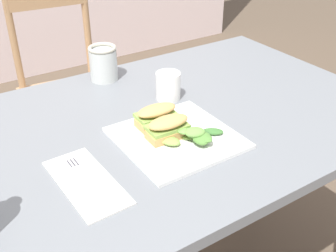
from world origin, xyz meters
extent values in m
cube|color=slate|center=(-0.03, -0.06, 0.72)|extent=(1.37, 0.82, 0.03)
cube|color=#2D2D33|center=(0.58, 0.28, 0.35)|extent=(0.07, 0.07, 0.71)
cylinder|color=tan|center=(-0.16, 0.62, 0.21)|extent=(0.03, 0.03, 0.43)
cylinder|color=tan|center=(0.18, 0.59, 0.21)|extent=(0.03, 0.03, 0.43)
cylinder|color=tan|center=(-0.13, 0.96, 0.21)|extent=(0.03, 0.03, 0.43)
cylinder|color=tan|center=(0.21, 0.93, 0.21)|extent=(0.03, 0.03, 0.43)
cube|color=tan|center=(0.03, 0.78, 0.44)|extent=(0.44, 0.44, 0.02)
cylinder|color=tan|center=(-0.13, 0.97, 0.66)|extent=(0.03, 0.03, 0.42)
cylinder|color=tan|center=(0.21, 0.94, 0.66)|extent=(0.03, 0.03, 0.42)
cube|color=tan|center=(0.04, 0.95, 0.84)|extent=(0.36, 0.06, 0.06)
cube|color=white|center=(-0.02, -0.17, 0.74)|extent=(0.28, 0.28, 0.01)
cube|color=tan|center=(-0.04, -0.16, 0.76)|extent=(0.11, 0.06, 0.02)
cube|color=#84A84C|center=(-0.04, -0.15, 0.78)|extent=(0.10, 0.07, 0.01)
ellipsoid|color=tan|center=(-0.04, -0.16, 0.79)|extent=(0.11, 0.06, 0.02)
cube|color=tan|center=(-0.04, -0.09, 0.76)|extent=(0.11, 0.06, 0.02)
cube|color=#84A84C|center=(-0.03, -0.09, 0.78)|extent=(0.10, 0.07, 0.01)
ellipsoid|color=tan|center=(-0.04, -0.09, 0.79)|extent=(0.11, 0.06, 0.02)
ellipsoid|color=#84A84C|center=(0.00, -0.19, 0.76)|extent=(0.06, 0.06, 0.01)
ellipsoid|color=#518438|center=(-0.02, -0.17, 0.76)|extent=(0.07, 0.04, 0.01)
ellipsoid|color=#518438|center=(0.01, -0.23, 0.77)|extent=(0.04, 0.06, 0.01)
ellipsoid|color=#3D7033|center=(0.06, -0.21, 0.76)|extent=(0.06, 0.06, 0.01)
ellipsoid|color=#6B9E47|center=(0.00, -0.19, 0.77)|extent=(0.04, 0.05, 0.01)
ellipsoid|color=#602D47|center=(-0.01, -0.15, 0.76)|extent=(0.05, 0.06, 0.02)
ellipsoid|color=#84A84C|center=(-0.06, -0.19, 0.76)|extent=(0.06, 0.07, 0.02)
ellipsoid|color=#3D7033|center=(0.01, -0.22, 0.77)|extent=(0.05, 0.05, 0.01)
ellipsoid|color=#518438|center=(0.00, -0.23, 0.77)|extent=(0.03, 0.05, 0.02)
ellipsoid|color=#3D7033|center=(0.00, -0.20, 0.77)|extent=(0.04, 0.06, 0.02)
ellipsoid|color=#6B9E47|center=(-0.02, -0.19, 0.78)|extent=(0.05, 0.05, 0.01)
ellipsoid|color=#6B9E47|center=(0.00, -0.21, 0.78)|extent=(0.06, 0.06, 0.02)
cube|color=silver|center=(-0.29, -0.20, 0.74)|extent=(0.12, 0.25, 0.00)
cube|color=silver|center=(-0.29, -0.23, 0.75)|extent=(0.01, 0.14, 0.00)
cube|color=silver|center=(-0.29, -0.13, 0.75)|extent=(0.03, 0.05, 0.00)
cube|color=#38383D|center=(-0.28, -0.13, 0.75)|extent=(0.00, 0.03, 0.00)
cube|color=#38383D|center=(-0.29, -0.13, 0.75)|extent=(0.00, 0.03, 0.00)
cube|color=#38383D|center=(-0.29, -0.13, 0.75)|extent=(0.00, 0.03, 0.00)
cylinder|color=gold|center=(-0.02, 0.26, 0.78)|extent=(0.08, 0.08, 0.08)
cylinder|color=silver|center=(-0.02, 0.26, 0.79)|extent=(0.09, 0.09, 0.10)
torus|color=#B7B29E|center=(-0.02, 0.26, 0.85)|extent=(0.09, 0.09, 0.01)
cylinder|color=white|center=(0.08, 0.03, 0.78)|extent=(0.07, 0.07, 0.08)
camera|label=1|loc=(-0.53, -0.90, 1.32)|focal=44.83mm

